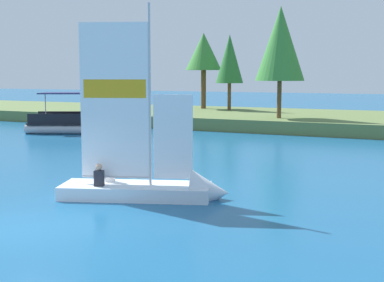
{
  "coord_description": "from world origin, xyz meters",
  "views": [
    {
      "loc": [
        9.19,
        -9.82,
        3.74
      ],
      "look_at": [
        0.36,
        8.59,
        1.2
      ],
      "focal_mm": 49.93,
      "sensor_mm": 36.0,
      "label": 1
    }
  ],
  "objects": [
    {
      "name": "ground_plane",
      "position": [
        0.0,
        0.0,
        0.0
      ],
      "size": [
        200.0,
        200.0,
        0.0
      ],
      "primitive_type": "plane",
      "color": "#195684"
    },
    {
      "name": "shore_bank",
      "position": [
        0.0,
        29.05,
        0.42
      ],
      "size": [
        80.0,
        13.18,
        0.85
      ],
      "primitive_type": "cube",
      "color": "#5B703D",
      "rests_on": "ground"
    },
    {
      "name": "shoreline_tree_centre",
      "position": [
        -1.01,
        24.95,
        5.78
      ],
      "size": [
        3.26,
        3.26,
        7.39
      ],
      "color": "brown",
      "rests_on": "shore_bank"
    },
    {
      "name": "pontoon_boat",
      "position": [
        -12.97,
        17.95,
        0.67
      ],
      "size": [
        5.77,
        4.41,
        2.6
      ],
      "rotation": [
        0.0,
        0.0,
        0.43
      ],
      "color": "#B2B2B7",
      "rests_on": "ground"
    },
    {
      "name": "sailboat",
      "position": [
        1.52,
        4.16,
        0.43
      ],
      "size": [
        5.31,
        3.1,
        6.32
      ],
      "rotation": [
        0.0,
        0.0,
        0.35
      ],
      "color": "silver",
      "rests_on": "ground"
    },
    {
      "name": "shoreline_tree_midleft",
      "position": [
        -7.01,
        31.01,
        5.0
      ],
      "size": [
        2.24,
        2.24,
        6.15
      ],
      "color": "brown",
      "rests_on": "shore_bank"
    },
    {
      "name": "shoreline_tree_left",
      "position": [
        -9.85,
        32.14,
        5.65
      ],
      "size": [
        3.08,
        3.08,
        6.44
      ],
      "color": "brown",
      "rests_on": "shore_bank"
    }
  ]
}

